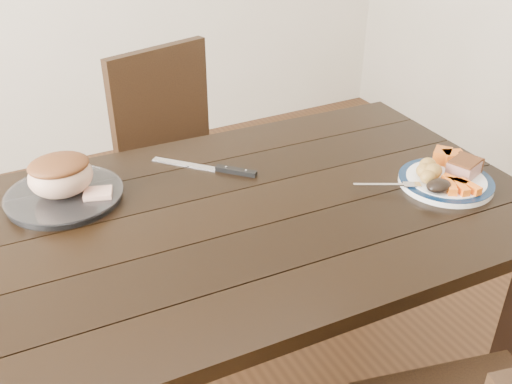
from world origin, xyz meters
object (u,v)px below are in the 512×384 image
dining_table (225,243)px  serving_platter (65,197)px  carving_knife (223,169)px  fork (392,185)px  roast_joint (61,176)px  chair_far (182,160)px  dinner_plate (446,182)px  pork_slice (464,168)px

dining_table → serving_platter: serving_platter is taller
dining_table → carving_knife: bearing=65.6°
dining_table → fork: size_ratio=9.93×
fork → roast_joint: roast_joint is taller
chair_far → fork: (0.28, -0.85, 0.25)m
dinner_plate → roast_joint: bearing=156.6°
fork → roast_joint: 0.86m
serving_platter → fork: (0.78, -0.37, 0.01)m
dinner_plate → serving_platter: serving_platter is taller
serving_platter → carving_knife: serving_platter is taller
carving_knife → dining_table: bearing=-67.0°
pork_slice → carving_knife: size_ratio=0.34×
roast_joint → carving_knife: 0.44m
chair_far → serving_platter: 0.73m
fork → carving_knife: (-0.35, 0.31, -0.01)m
serving_platter → pork_slice: pork_slice is taller
dinner_plate → pork_slice: pork_slice is taller
roast_joint → pork_slice: bearing=-22.5°
dining_table → roast_joint: 0.45m
serving_platter → roast_joint: 0.06m
serving_platter → carving_knife: bearing=-6.9°
roast_joint → carving_knife: bearing=-6.9°
carving_knife → chair_far: bearing=130.1°
carving_knife → fork: bearing=5.5°
roast_joint → dinner_plate: bearing=-23.4°
dining_table → pork_slice: pork_slice is taller
serving_platter → roast_joint: bearing=0.0°
dinner_plate → roast_joint: 1.02m
dining_table → fork: bearing=-14.3°
dining_table → roast_joint: size_ratio=10.11×
pork_slice → dinner_plate: bearing=175.2°
dinner_plate → pork_slice: 0.06m
dining_table → roast_joint: roast_joint is taller
serving_platter → pork_slice: bearing=-22.5°
pork_slice → carving_knife: (-0.56, 0.36, -0.03)m
serving_platter → fork: size_ratio=1.77×
dining_table → serving_platter: 0.43m
pork_slice → roast_joint: roast_joint is taller
fork → serving_platter: bearing=-177.1°
carving_knife → roast_joint: bearing=-139.5°
chair_far → pork_slice: chair_far is taller
dining_table → pork_slice: bearing=-13.4°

